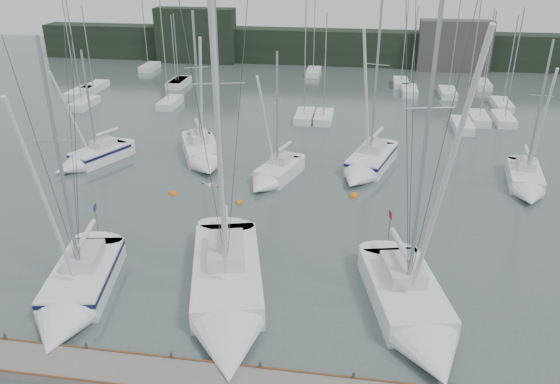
{
  "coord_description": "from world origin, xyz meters",
  "views": [
    {
      "loc": [
        5.64,
        -21.88,
        17.21
      ],
      "look_at": [
        1.46,
        5.0,
        4.59
      ],
      "focal_mm": 35.0,
      "sensor_mm": 36.0,
      "label": 1
    }
  ],
  "objects_px": {
    "sailboat_mid_a": "(89,159)",
    "sailboat_mid_c": "(272,176)",
    "sailboat_near_left": "(74,296)",
    "sailboat_near_right": "(416,318)",
    "buoy_a": "(239,203)",
    "sailboat_near_center": "(227,303)",
    "buoy_c": "(173,194)",
    "sailboat_mid_d": "(366,166)",
    "sailboat_mid_b": "(203,156)",
    "sailboat_mid_e": "(526,184)",
    "buoy_b": "(354,196)"
  },
  "relations": [
    {
      "from": "sailboat_near_left",
      "to": "buoy_a",
      "type": "distance_m",
      "value": 14.36
    },
    {
      "from": "sailboat_near_left",
      "to": "sailboat_near_center",
      "type": "distance_m",
      "value": 7.92
    },
    {
      "from": "buoy_c",
      "to": "buoy_a",
      "type": "bearing_deg",
      "value": -7.82
    },
    {
      "from": "buoy_c",
      "to": "sailboat_mid_e",
      "type": "bearing_deg",
      "value": 10.27
    },
    {
      "from": "sailboat_mid_a",
      "to": "sailboat_mid_c",
      "type": "relative_size",
      "value": 0.95
    },
    {
      "from": "sailboat_mid_b",
      "to": "sailboat_mid_d",
      "type": "height_order",
      "value": "sailboat_mid_d"
    },
    {
      "from": "sailboat_mid_a",
      "to": "sailboat_mid_e",
      "type": "xyz_separation_m",
      "value": [
        34.9,
        0.31,
        -0.03
      ]
    },
    {
      "from": "sailboat_mid_a",
      "to": "sailboat_mid_c",
      "type": "bearing_deg",
      "value": 20.47
    },
    {
      "from": "buoy_c",
      "to": "sailboat_mid_b",
      "type": "bearing_deg",
      "value": 85.07
    },
    {
      "from": "sailboat_mid_d",
      "to": "buoy_a",
      "type": "relative_size",
      "value": 25.89
    },
    {
      "from": "sailboat_near_left",
      "to": "buoy_a",
      "type": "relative_size",
      "value": 26.18
    },
    {
      "from": "sailboat_near_left",
      "to": "sailboat_near_right",
      "type": "distance_m",
      "value": 17.2
    },
    {
      "from": "sailboat_mid_a",
      "to": "sailboat_mid_b",
      "type": "xyz_separation_m",
      "value": [
        9.34,
        1.92,
        0.06
      ]
    },
    {
      "from": "sailboat_mid_e",
      "to": "buoy_a",
      "type": "relative_size",
      "value": 21.19
    },
    {
      "from": "buoy_a",
      "to": "sailboat_mid_a",
      "type": "bearing_deg",
      "value": 159.87
    },
    {
      "from": "sailboat_mid_a",
      "to": "sailboat_mid_d",
      "type": "height_order",
      "value": "sailboat_mid_d"
    },
    {
      "from": "buoy_a",
      "to": "sailboat_mid_b",
      "type": "bearing_deg",
      "value": 123.46
    },
    {
      "from": "buoy_a",
      "to": "buoy_b",
      "type": "distance_m",
      "value": 8.45
    },
    {
      "from": "buoy_a",
      "to": "buoy_b",
      "type": "bearing_deg",
      "value": 16.16
    },
    {
      "from": "sailboat_mid_b",
      "to": "buoy_c",
      "type": "bearing_deg",
      "value": -118.82
    },
    {
      "from": "sailboat_mid_e",
      "to": "buoy_b",
      "type": "height_order",
      "value": "sailboat_mid_e"
    },
    {
      "from": "buoy_c",
      "to": "sailboat_near_center",
      "type": "bearing_deg",
      "value": -60.64
    },
    {
      "from": "sailboat_near_left",
      "to": "buoy_b",
      "type": "distance_m",
      "value": 20.77
    },
    {
      "from": "sailboat_near_center",
      "to": "sailboat_mid_d",
      "type": "xyz_separation_m",
      "value": [
        6.66,
        19.51,
        0.01
      ]
    },
    {
      "from": "sailboat_near_center",
      "to": "sailboat_mid_b",
      "type": "distance_m",
      "value": 20.79
    },
    {
      "from": "sailboat_mid_b",
      "to": "sailboat_near_left",
      "type": "bearing_deg",
      "value": -116.66
    },
    {
      "from": "sailboat_mid_c",
      "to": "sailboat_mid_e",
      "type": "distance_m",
      "value": 19.19
    },
    {
      "from": "sailboat_near_center",
      "to": "sailboat_mid_b",
      "type": "relative_size",
      "value": 1.46
    },
    {
      "from": "sailboat_mid_e",
      "to": "sailboat_mid_d",
      "type": "bearing_deg",
      "value": -179.49
    },
    {
      "from": "sailboat_mid_a",
      "to": "buoy_c",
      "type": "distance_m",
      "value": 9.86
    },
    {
      "from": "buoy_b",
      "to": "sailboat_mid_e",
      "type": "bearing_deg",
      "value": 13.61
    },
    {
      "from": "sailboat_mid_e",
      "to": "buoy_c",
      "type": "distance_m",
      "value": 26.53
    },
    {
      "from": "sailboat_near_center",
      "to": "sailboat_mid_d",
      "type": "bearing_deg",
      "value": 56.71
    },
    {
      "from": "sailboat_mid_b",
      "to": "sailboat_near_right",
      "type": "bearing_deg",
      "value": -74.05
    },
    {
      "from": "sailboat_mid_b",
      "to": "sailboat_mid_e",
      "type": "relative_size",
      "value": 1.12
    },
    {
      "from": "sailboat_mid_a",
      "to": "sailboat_mid_d",
      "type": "bearing_deg",
      "value": 29.52
    },
    {
      "from": "sailboat_near_left",
      "to": "buoy_a",
      "type": "height_order",
      "value": "sailboat_near_left"
    },
    {
      "from": "sailboat_mid_c",
      "to": "buoy_a",
      "type": "xyz_separation_m",
      "value": [
        -1.77,
        -3.89,
        -0.54
      ]
    },
    {
      "from": "sailboat_mid_c",
      "to": "buoy_b",
      "type": "bearing_deg",
      "value": 4.28
    },
    {
      "from": "sailboat_mid_a",
      "to": "buoy_c",
      "type": "relative_size",
      "value": 16.75
    },
    {
      "from": "sailboat_near_left",
      "to": "sailboat_near_right",
      "type": "xyz_separation_m",
      "value": [
        17.18,
        0.83,
        0.02
      ]
    },
    {
      "from": "sailboat_mid_c",
      "to": "buoy_b",
      "type": "distance_m",
      "value": 6.55
    },
    {
      "from": "sailboat_mid_e",
      "to": "buoy_b",
      "type": "xyz_separation_m",
      "value": [
        -12.78,
        -3.09,
        -0.54
      ]
    },
    {
      "from": "sailboat_mid_c",
      "to": "buoy_c",
      "type": "height_order",
      "value": "sailboat_mid_c"
    },
    {
      "from": "sailboat_near_center",
      "to": "sailboat_mid_e",
      "type": "xyz_separation_m",
      "value": [
        18.63,
        18.01,
        -0.09
      ]
    },
    {
      "from": "sailboat_near_center",
      "to": "buoy_c",
      "type": "relative_size",
      "value": 31.59
    },
    {
      "from": "sailboat_mid_a",
      "to": "sailboat_mid_e",
      "type": "bearing_deg",
      "value": 25.5
    },
    {
      "from": "sailboat_mid_a",
      "to": "sailboat_near_right",
      "type": "bearing_deg",
      "value": -9.43
    },
    {
      "from": "sailboat_near_center",
      "to": "buoy_c",
      "type": "distance_m",
      "value": 15.24
    },
    {
      "from": "sailboat_near_center",
      "to": "buoy_c",
      "type": "xyz_separation_m",
      "value": [
        -7.47,
        13.27,
        -0.63
      ]
    }
  ]
}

